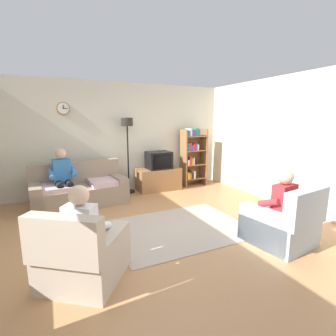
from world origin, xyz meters
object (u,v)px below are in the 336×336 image
object	(u,v)px
person_in_left_armchair	(85,227)
person_in_right_armchair	(278,203)
couch	(80,191)
tv_stand	(159,179)
armchair_near_bookshelf	(281,225)
person_on_couch	(63,175)
floor_lamp	(127,134)
armchair_near_window	(83,257)
tv	(159,160)
bookshelf	(192,155)

from	to	relation	value
person_in_left_armchair	person_in_right_armchair	size ratio (longest dim) A/B	1.00
couch	tv_stand	distance (m)	2.03
person_in_left_armchair	armchair_near_bookshelf	bearing A→B (deg)	-8.47
tv_stand	person_on_couch	distance (m)	2.40
couch	tv_stand	world-z (taller)	couch
couch	floor_lamp	xyz separation A→B (m)	(1.23, 0.48, 1.14)
couch	tv_stand	size ratio (longest dim) A/B	1.78
couch	armchair_near_window	distance (m)	2.76
tv	person_in_left_armchair	xyz separation A→B (m)	(-2.22, -3.03, -0.18)
person_on_couch	tv_stand	bearing A→B (deg)	11.98
tv_stand	person_in_right_armchair	bearing A→B (deg)	-82.17
tv	floor_lamp	distance (m)	1.03
person_on_couch	bookshelf	bearing A→B (deg)	9.42
armchair_near_bookshelf	armchair_near_window	bearing A→B (deg)	173.17
floor_lamp	person_in_right_armchair	size ratio (longest dim) A/B	1.65
person_on_couch	tv	bearing A→B (deg)	11.40
tv	person_on_couch	world-z (taller)	person_on_couch
person_on_couch	person_in_right_armchair	world-z (taller)	person_on_couch
tv_stand	person_in_left_armchair	world-z (taller)	person_in_left_armchair
floor_lamp	armchair_near_bookshelf	size ratio (longest dim) A/B	1.89
couch	bookshelf	xyz separation A→B (m)	(3.03, 0.45, 0.53)
couch	armchair_near_bookshelf	size ratio (longest dim) A/B	2.00
armchair_near_window	tv_stand	bearing A→B (deg)	53.97
tv_stand	tv	distance (m)	0.50
armchair_near_window	person_on_couch	xyz separation A→B (m)	(-0.03, 2.64, 0.41)
bookshelf	person_on_couch	world-z (taller)	bookshelf
armchair_near_bookshelf	person_in_left_armchair	bearing A→B (deg)	171.53
person_in_left_armchair	person_in_right_armchair	xyz separation A→B (m)	(2.69, -0.31, 0.00)
tv	person_on_couch	distance (m)	2.36
tv_stand	tv	bearing A→B (deg)	-90.00
couch	bookshelf	distance (m)	3.11
armchair_near_bookshelf	bookshelf	bearing A→B (deg)	80.94
tv_stand	floor_lamp	distance (m)	1.40
person_in_left_armchair	person_in_right_armchair	world-z (taller)	same
floor_lamp	couch	bearing A→B (deg)	-158.67
person_in_right_armchair	armchair_near_bookshelf	bearing A→B (deg)	-82.17
armchair_near_bookshelf	person_in_right_armchair	world-z (taller)	person_in_right_armchair
armchair_near_window	armchair_near_bookshelf	distance (m)	2.77
bookshelf	armchair_near_bookshelf	xyz separation A→B (m)	(-0.56, -3.52, -0.55)
tv_stand	floor_lamp	bearing A→B (deg)	172.67
floor_lamp	armchair_near_window	bearing A→B (deg)	-115.01
couch	person_on_couch	xyz separation A→B (m)	(-0.31, -0.11, 0.39)
floor_lamp	armchair_near_window	xyz separation A→B (m)	(-1.51, -3.23, -1.16)
tv_stand	armchair_near_bookshelf	size ratio (longest dim) A/B	1.12
tv_stand	person_in_right_armchair	xyz separation A→B (m)	(0.46, -3.37, 0.32)
armchair_near_window	person_in_right_armchair	distance (m)	2.77
armchair_near_bookshelf	person_in_left_armchair	distance (m)	2.75
bookshelf	floor_lamp	distance (m)	1.91
floor_lamp	person_on_couch	size ratio (longest dim) A/B	1.49
person_in_left_armchair	floor_lamp	bearing A→B (deg)	65.27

